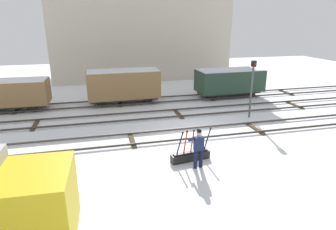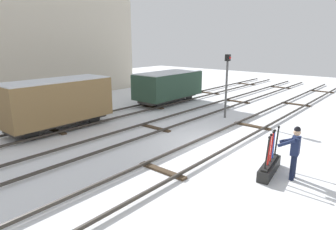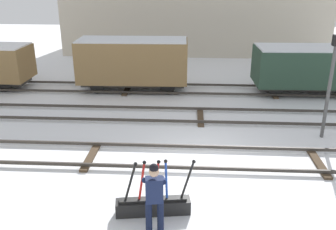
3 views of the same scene
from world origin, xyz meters
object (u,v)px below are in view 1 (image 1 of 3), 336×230
object	(u,v)px
rail_worker	(198,146)
switch_lever_frame	(191,155)
freight_car_near_switch	(1,94)
freight_car_back_track	(230,81)
freight_car_far_end	(124,85)
signal_post	(252,83)

from	to	relation	value
rail_worker	switch_lever_frame	bearing A→B (deg)	89.55
rail_worker	freight_car_near_switch	xyz separation A→B (m)	(-10.20, 10.61, 0.27)
rail_worker	freight_car_back_track	distance (m)	12.40
switch_lever_frame	freight_car_back_track	distance (m)	11.91
freight_car_near_switch	switch_lever_frame	bearing A→B (deg)	-42.96
switch_lever_frame	freight_car_far_end	world-z (taller)	freight_car_far_end
signal_post	freight_car_near_switch	bearing A→B (deg)	161.87
freight_car_far_end	rail_worker	bearing A→B (deg)	-80.46
switch_lever_frame	freight_car_back_track	xyz separation A→B (m)	(6.50, 9.92, 1.04)
freight_car_back_track	freight_car_far_end	distance (m)	8.43
switch_lever_frame	rail_worker	distance (m)	1.01
freight_car_near_switch	signal_post	bearing A→B (deg)	-16.62
switch_lever_frame	rail_worker	xyz separation A→B (m)	(0.09, -0.69, 0.73)
rail_worker	freight_car_far_end	bearing A→B (deg)	92.50
rail_worker	signal_post	xyz separation A→B (m)	(5.43, 5.50, 1.24)
switch_lever_frame	signal_post	size ratio (longest dim) A/B	0.53
signal_post	freight_car_near_switch	size ratio (longest dim) A/B	0.59
switch_lever_frame	freight_car_back_track	world-z (taller)	freight_car_back_track
switch_lever_frame	signal_post	xyz separation A→B (m)	(5.52, 4.81, 1.97)
switch_lever_frame	signal_post	bearing A→B (deg)	32.74
switch_lever_frame	rail_worker	size ratio (longest dim) A/B	1.10
freight_car_back_track	switch_lever_frame	bearing A→B (deg)	-124.78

